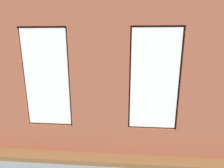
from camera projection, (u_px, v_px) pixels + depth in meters
name	position (u px, v px, depth m)	size (l,w,h in m)	color
ground_plane	(111.00, 108.00, 6.46)	(6.39, 6.12, 0.10)	brown
brick_wall_with_windows	(99.00, 74.00, 3.45)	(5.79, 0.30, 3.44)	#9E5138
white_wall_right	(29.00, 60.00, 6.07)	(0.10, 5.12, 3.44)	white
couch_by_window	(90.00, 123.00, 4.43)	(1.85, 0.87, 0.80)	black
couch_left	(175.00, 102.00, 5.93)	(0.90, 1.74, 0.80)	black
coffee_table	(117.00, 97.00, 6.39)	(1.25, 0.84, 0.42)	olive
cup_ceramic	(107.00, 95.00, 6.28)	(0.09, 0.09, 0.10)	#B23D38
table_plant_small	(117.00, 93.00, 6.36)	(0.14, 0.14, 0.21)	#9E5638
remote_silver	(113.00, 94.00, 6.49)	(0.05, 0.17, 0.02)	#B2B2B7
remote_black	(127.00, 94.00, 6.50)	(0.05, 0.17, 0.02)	black
remote_gray	(120.00, 96.00, 6.25)	(0.05, 0.17, 0.02)	#59595B
media_console	(37.00, 102.00, 6.08)	(0.91, 0.42, 0.57)	black
tv_flatscreen	(35.00, 84.00, 5.93)	(1.16, 0.20, 0.76)	black
potted_plant_beside_window_right	(47.00, 112.00, 4.35)	(0.83, 0.90, 1.17)	beige
potted_plant_foreground_right	(68.00, 77.00, 8.40)	(0.70, 0.70, 1.07)	#47423D
potted_plant_between_couches	(145.00, 112.00, 4.30)	(0.78, 0.77, 1.10)	gray
potted_plant_near_tv	(39.00, 102.00, 5.09)	(0.92, 1.04, 1.13)	gray
potted_plant_corner_far_left	(205.00, 106.00, 3.98)	(1.15, 1.05, 1.45)	brown
potted_plant_by_left_couch	(156.00, 91.00, 7.23)	(0.28, 0.28, 0.58)	#9E5638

